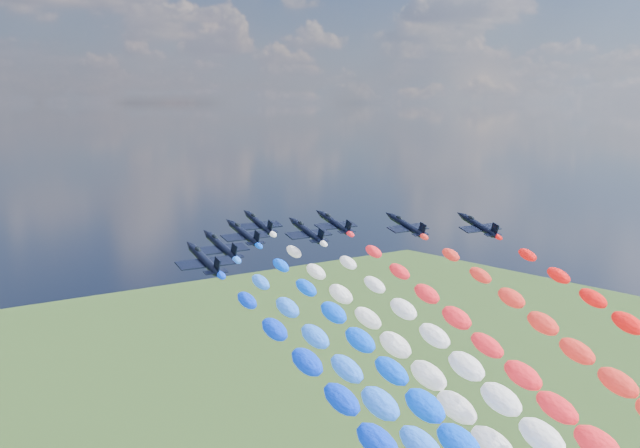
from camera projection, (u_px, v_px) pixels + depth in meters
jet_0 at (204, 260)px, 129.49m from camera, size 10.08×13.30×6.47m
jet_1 at (221, 246)px, 141.88m from camera, size 9.66×13.00×6.47m
jet_2 at (244, 233)px, 155.56m from camera, size 9.43×12.84×6.47m
trail_2 at (443, 438)px, 117.82m from camera, size 5.44×99.92×48.06m
jet_3 at (307, 231)px, 157.98m from camera, size 9.62×12.98×6.47m
trail_3 at (522, 431)px, 120.24m from camera, size 5.44×99.92×48.06m
jet_4 at (259, 223)px, 168.99m from camera, size 10.00×13.24×6.47m
trail_4 at (441, 403)px, 131.25m from camera, size 5.44×99.92×48.06m
jet_5 at (334, 223)px, 169.13m from camera, size 9.35×12.78×6.47m
trail_5 at (539, 403)px, 131.40m from camera, size 5.44×99.92×48.06m
jet_6 at (406, 225)px, 165.70m from camera, size 9.56×12.93×6.47m
trail_6 at (637, 411)px, 127.96m from camera, size 5.44×99.92×48.06m
jet_7 at (478, 226)px, 165.53m from camera, size 10.02×13.26×6.47m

